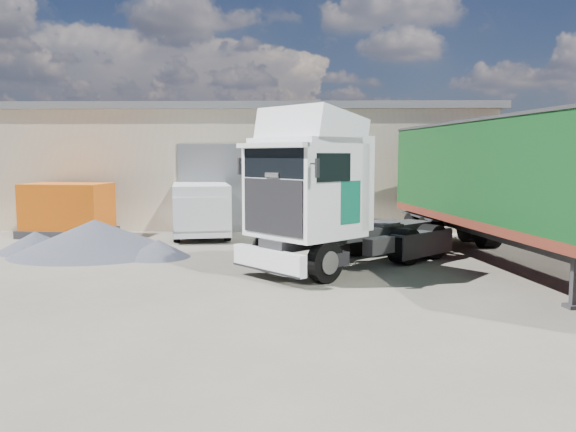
{
  "coord_description": "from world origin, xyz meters",
  "views": [
    {
      "loc": [
        1.13,
        -12.87,
        3.14
      ],
      "look_at": [
        0.71,
        3.0,
        1.42
      ],
      "focal_mm": 35.0,
      "sensor_mm": 36.0,
      "label": 1
    }
  ],
  "objects_px": {
    "panel_van": "(201,209)",
    "orange_skip": "(68,213)",
    "tractor_unit": "(327,203)",
    "box_trailer": "(515,178)"
  },
  "relations": [
    {
      "from": "tractor_unit",
      "to": "orange_skip",
      "type": "height_order",
      "value": "tractor_unit"
    },
    {
      "from": "tractor_unit",
      "to": "orange_skip",
      "type": "xyz_separation_m",
      "value": [
        -9.79,
        6.15,
        -0.95
      ]
    },
    {
      "from": "tractor_unit",
      "to": "box_trailer",
      "type": "distance_m",
      "value": 5.24
    },
    {
      "from": "box_trailer",
      "to": "panel_van",
      "type": "xyz_separation_m",
      "value": [
        -9.85,
        6.15,
        -1.46
      ]
    },
    {
      "from": "panel_van",
      "to": "orange_skip",
      "type": "distance_m",
      "value": 5.14
    },
    {
      "from": "tractor_unit",
      "to": "panel_van",
      "type": "bearing_deg",
      "value": 171.38
    },
    {
      "from": "panel_van",
      "to": "orange_skip",
      "type": "bearing_deg",
      "value": 171.86
    },
    {
      "from": "tractor_unit",
      "to": "orange_skip",
      "type": "distance_m",
      "value": 11.6
    },
    {
      "from": "panel_van",
      "to": "box_trailer",
      "type": "bearing_deg",
      "value": -44.0
    },
    {
      "from": "orange_skip",
      "to": "tractor_unit",
      "type": "bearing_deg",
      "value": -26.02
    }
  ]
}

